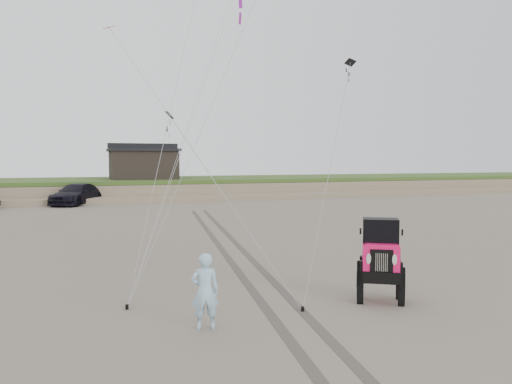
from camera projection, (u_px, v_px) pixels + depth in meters
ground at (246, 309)px, 11.95m from camera, size 160.00×160.00×0.00m
dune_ridge at (121, 188)px, 47.16m from camera, size 160.00×14.25×1.73m
cabin at (143, 163)px, 47.20m from camera, size 6.40×5.40×3.35m
truck_c at (76, 194)px, 39.40m from camera, size 4.66×6.11×1.65m
jeep at (380, 269)px, 12.49m from camera, size 3.95×4.86×1.68m
man at (205, 291)px, 10.49m from camera, size 0.66×0.50×1.63m
stake_main at (127, 307)px, 11.92m from camera, size 0.08×0.08×0.12m
stake_aux at (303, 309)px, 11.75m from camera, size 0.08×0.08×0.12m
tire_tracks at (231, 248)px, 20.14m from camera, size 5.22×29.74×0.01m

